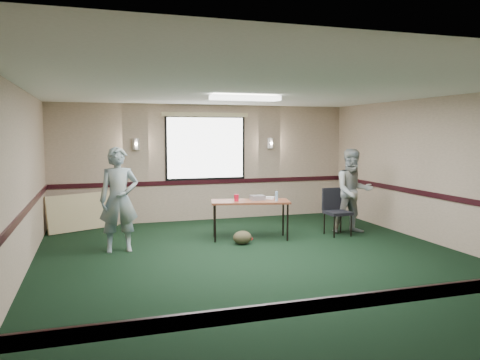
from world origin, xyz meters
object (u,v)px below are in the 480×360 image
object	(u,v)px
projector	(258,198)
person_right	(353,191)
conference_chair	(335,208)
person_left	(119,200)
folding_table	(250,203)

from	to	relation	value
projector	person_right	bearing A→B (deg)	-4.70
conference_chair	person_right	size ratio (longest dim) A/B	0.54
person_left	person_right	xyz separation A→B (m)	(4.64, 0.12, -0.04)
folding_table	conference_chair	xyz separation A→B (m)	(1.77, -0.12, -0.15)
folding_table	person_left	bearing A→B (deg)	-162.11
projector	conference_chair	bearing A→B (deg)	-6.47
projector	person_right	distance (m)	2.02
folding_table	projector	bearing A→B (deg)	31.25
projector	person_left	size ratio (longest dim) A/B	0.15
conference_chair	person_right	distance (m)	0.51
conference_chair	person_left	xyz separation A→B (m)	(-4.24, -0.11, 0.36)
projector	conference_chair	xyz separation A→B (m)	(1.60, -0.18, -0.24)
folding_table	projector	xyz separation A→B (m)	(0.17, 0.06, 0.10)
projector	person_left	world-z (taller)	person_left
projector	conference_chair	world-z (taller)	conference_chair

